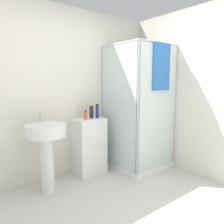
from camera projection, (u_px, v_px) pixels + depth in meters
wall_back at (55, 93)px, 3.17m from camera, size 6.40×0.06×2.50m
shower_enclosure at (139, 134)px, 3.57m from camera, size 0.86×0.89×1.99m
vanity_cabinet at (89, 146)px, 3.39m from camera, size 0.45×0.37×0.87m
sink at (46, 142)px, 2.75m from camera, size 0.50×0.50×1.02m
soap_dispenser at (85, 116)px, 3.23m from camera, size 0.05×0.05×0.14m
shampoo_bottle_tall_black at (91, 112)px, 3.32m from camera, size 0.06×0.06×0.21m
shampoo_bottle_blue at (97, 111)px, 3.34m from camera, size 0.05×0.05×0.21m
lotion_bottle_white at (83, 114)px, 3.36m from camera, size 0.05×0.05×0.13m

